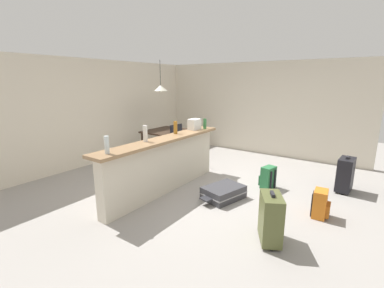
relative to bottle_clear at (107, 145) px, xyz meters
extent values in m
cube|color=gray|center=(1.82, -0.42, -1.15)|extent=(13.00, 13.00, 0.05)
cube|color=beige|center=(1.82, 2.63, 0.12)|extent=(6.60, 0.10, 2.50)
cube|color=beige|center=(4.87, -0.12, 0.12)|extent=(0.10, 6.00, 2.50)
cube|color=beige|center=(1.23, 0.02, -0.65)|extent=(2.80, 0.20, 0.95)
cube|color=#93704C|center=(1.23, 0.02, -0.15)|extent=(2.96, 0.40, 0.05)
cylinder|color=silver|center=(0.00, 0.00, 0.00)|extent=(0.07, 0.07, 0.25)
cylinder|color=silver|center=(0.86, 0.11, 0.01)|extent=(0.08, 0.08, 0.27)
cylinder|color=#9E661E|center=(1.68, 0.12, -0.01)|extent=(0.07, 0.07, 0.24)
cylinder|color=#2D6B38|center=(2.48, -0.04, -0.02)|extent=(0.07, 0.07, 0.21)
cube|color=silver|center=(2.27, 0.08, -0.02)|extent=(0.26, 0.18, 0.22)
cube|color=#332319|center=(2.97, 1.51, -0.41)|extent=(1.10, 0.80, 0.04)
cylinder|color=#332319|center=(2.48, 1.17, -0.78)|extent=(0.06, 0.06, 0.70)
cylinder|color=#332319|center=(3.46, 1.17, -0.78)|extent=(0.06, 0.06, 0.70)
cylinder|color=#332319|center=(2.48, 1.85, -0.78)|extent=(0.06, 0.06, 0.70)
cylinder|color=#332319|center=(3.46, 1.85, -0.78)|extent=(0.06, 0.06, 0.70)
cube|color=black|center=(2.90, 0.90, -0.70)|extent=(0.44, 0.44, 0.04)
cube|color=black|center=(2.92, 1.08, -0.44)|extent=(0.40, 0.08, 0.48)
cylinder|color=black|center=(2.72, 0.76, -0.92)|extent=(0.04, 0.04, 0.41)
cylinder|color=black|center=(3.04, 0.73, -0.92)|extent=(0.04, 0.04, 0.41)
cylinder|color=black|center=(2.76, 1.08, -0.92)|extent=(0.04, 0.04, 0.41)
cylinder|color=black|center=(3.07, 1.04, -0.92)|extent=(0.04, 0.04, 0.41)
cylinder|color=black|center=(2.93, 1.58, 1.06)|extent=(0.01, 0.01, 0.63)
cone|color=white|center=(2.93, 1.58, 0.69)|extent=(0.34, 0.34, 0.14)
sphere|color=white|center=(2.93, 1.58, 0.61)|extent=(0.07, 0.07, 0.07)
cube|color=#38383D|center=(1.57, -1.01, -1.02)|extent=(0.78, 0.64, 0.22)
cube|color=gray|center=(1.57, -1.01, -1.02)|extent=(0.80, 0.66, 0.02)
cube|color=#2D2D33|center=(1.18, -0.90, -1.02)|extent=(0.18, 0.21, 0.02)
cube|color=#51562D|center=(0.77, -2.10, -0.80)|extent=(0.50, 0.42, 0.60)
cylinder|color=black|center=(0.60, -2.19, -1.10)|extent=(0.07, 0.05, 0.06)
cylinder|color=black|center=(0.93, -2.01, -1.10)|extent=(0.07, 0.05, 0.06)
cube|color=#232328|center=(0.77, -2.10, -0.48)|extent=(0.14, 0.10, 0.04)
cube|color=#286B3D|center=(2.47, -1.48, -0.92)|extent=(0.31, 0.24, 0.42)
cube|color=#205530|center=(2.50, -1.37, -0.99)|extent=(0.23, 0.11, 0.19)
cube|color=black|center=(2.52, -1.59, -0.94)|extent=(0.04, 0.03, 0.36)
cube|color=black|center=(2.38, -1.56, -0.94)|extent=(0.04, 0.03, 0.36)
cube|color=orange|center=(1.83, -2.50, -0.92)|extent=(0.29, 0.20, 0.42)
cube|color=#AB5918|center=(1.84, -2.60, -0.99)|extent=(0.22, 0.08, 0.19)
cube|color=black|center=(1.75, -2.40, -0.94)|extent=(0.04, 0.03, 0.36)
cube|color=black|center=(1.89, -2.39, -0.94)|extent=(0.04, 0.03, 0.36)
cube|color=black|center=(3.12, -2.69, -0.80)|extent=(0.45, 0.27, 0.60)
cylinder|color=black|center=(2.93, -2.67, -1.10)|extent=(0.06, 0.03, 0.06)
cylinder|color=black|center=(3.31, -2.70, -1.10)|extent=(0.06, 0.03, 0.06)
cube|color=#232328|center=(3.12, -2.69, -0.48)|extent=(0.14, 0.05, 0.04)
camera|label=1|loc=(-2.27, -3.03, 0.86)|focal=24.96mm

